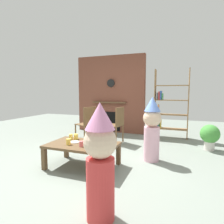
# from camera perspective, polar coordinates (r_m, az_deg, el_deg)

# --- Properties ---
(ground_plane) EXTENTS (12.00, 12.00, 0.00)m
(ground_plane) POSITION_cam_1_polar(r_m,az_deg,el_deg) (3.53, -4.70, -15.02)
(ground_plane) COLOR gray
(brick_fireplace_feature) EXTENTS (2.20, 0.28, 2.40)m
(brick_fireplace_feature) POSITION_cam_1_polar(r_m,az_deg,el_deg) (5.97, -0.46, 5.35)
(brick_fireplace_feature) COLOR brown
(brick_fireplace_feature) RESTS_ON ground_plane
(bookshelf) EXTENTS (0.90, 0.28, 1.90)m
(bookshelf) POSITION_cam_1_polar(r_m,az_deg,el_deg) (5.40, 16.80, 1.73)
(bookshelf) COLOR olive
(bookshelf) RESTS_ON ground_plane
(coffee_table) EXTENTS (1.17, 0.72, 0.40)m
(coffee_table) POSITION_cam_1_polar(r_m,az_deg,el_deg) (3.24, -9.02, -10.50)
(coffee_table) COLOR brown
(coffee_table) RESTS_ON ground_plane
(paper_cup_near_left) EXTENTS (0.06, 0.06, 0.09)m
(paper_cup_near_left) POSITION_cam_1_polar(r_m,az_deg,el_deg) (3.06, -9.39, -9.59)
(paper_cup_near_left) COLOR #E5666B
(paper_cup_near_left) RESTS_ON coffee_table
(paper_cup_near_right) EXTENTS (0.07, 0.07, 0.10)m
(paper_cup_near_right) POSITION_cam_1_polar(r_m,az_deg,el_deg) (3.51, -12.47, -7.46)
(paper_cup_near_right) COLOR #F2CC4C
(paper_cup_near_right) RESTS_ON coffee_table
(paper_cup_center) EXTENTS (0.08, 0.08, 0.10)m
(paper_cup_center) POSITION_cam_1_polar(r_m,az_deg,el_deg) (3.54, -10.96, -7.40)
(paper_cup_center) COLOR #F2CC4C
(paper_cup_center) RESTS_ON coffee_table
(paper_cup_far_left) EXTENTS (0.08, 0.08, 0.10)m
(paper_cup_far_left) POSITION_cam_1_polar(r_m,az_deg,el_deg) (3.20, -13.17, -8.85)
(paper_cup_far_left) COLOR #F2CC4C
(paper_cup_far_left) RESTS_ON coffee_table
(paper_cup_far_right) EXTENTS (0.08, 0.08, 0.10)m
(paper_cup_far_right) POSITION_cam_1_polar(r_m,az_deg,el_deg) (2.88, -5.47, -10.42)
(paper_cup_far_right) COLOR #F2CC4C
(paper_cup_far_right) RESTS_ON coffee_table
(paper_plate_front) EXTENTS (0.21, 0.21, 0.01)m
(paper_plate_front) POSITION_cam_1_polar(r_m,az_deg,el_deg) (3.34, -7.26, -8.88)
(paper_plate_front) COLOR white
(paper_plate_front) RESTS_ON coffee_table
(paper_plate_rear) EXTENTS (0.17, 0.17, 0.01)m
(paper_plate_rear) POSITION_cam_1_polar(r_m,az_deg,el_deg) (3.33, -11.50, -8.99)
(paper_plate_rear) COLOR white
(paper_plate_rear) RESTS_ON coffee_table
(birthday_cake_slice) EXTENTS (0.10, 0.10, 0.08)m
(birthday_cake_slice) POSITION_cam_1_polar(r_m,az_deg,el_deg) (3.02, -0.62, -9.76)
(birthday_cake_slice) COLOR pink
(birthday_cake_slice) RESTS_ON coffee_table
(table_fork) EXTENTS (0.14, 0.07, 0.01)m
(table_fork) POSITION_cam_1_polar(r_m,az_deg,el_deg) (3.08, -3.33, -10.20)
(table_fork) COLOR silver
(table_fork) RESTS_ON coffee_table
(child_with_cone_hat) EXTENTS (0.33, 0.33, 1.17)m
(child_with_cone_hat) POSITION_cam_1_polar(r_m,az_deg,el_deg) (1.87, -3.62, -14.17)
(child_with_cone_hat) COLOR #D13838
(child_with_cone_hat) RESTS_ON ground_plane
(child_in_pink) EXTENTS (0.33, 0.33, 1.19)m
(child_in_pink) POSITION_cam_1_polar(r_m,az_deg,el_deg) (3.50, 12.11, -4.60)
(child_in_pink) COLOR #EAB2C6
(child_in_pink) RESTS_ON ground_plane
(dining_chair_left) EXTENTS (0.52, 0.52, 0.90)m
(dining_chair_left) POSITION_cam_1_polar(r_m,az_deg,el_deg) (4.82, -7.49, -3.01)
(dining_chair_left) COLOR brown
(dining_chair_left) RESTS_ON ground_plane
(dining_chair_middle) EXTENTS (0.46, 0.46, 0.90)m
(dining_chair_middle) POSITION_cam_1_polar(r_m,az_deg,el_deg) (4.64, 1.40, -3.33)
(dining_chair_middle) COLOR brown
(dining_chair_middle) RESTS_ON ground_plane
(potted_plant_tall) EXTENTS (0.41, 0.41, 0.57)m
(potted_plant_tall) POSITION_cam_1_polar(r_m,az_deg,el_deg) (4.62, 27.73, -6.30)
(potted_plant_tall) COLOR beige
(potted_plant_tall) RESTS_ON ground_plane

